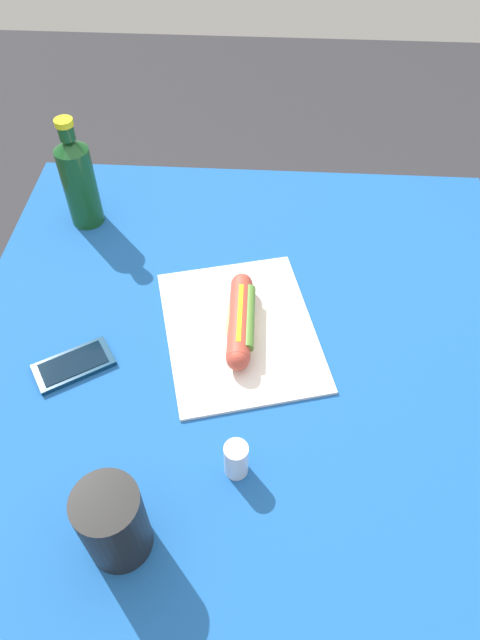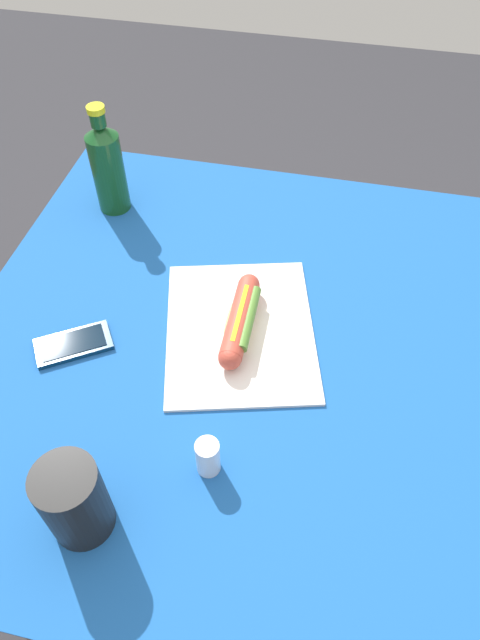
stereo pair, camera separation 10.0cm
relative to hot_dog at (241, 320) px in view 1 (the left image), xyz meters
The scene contains 8 objects.
ground_plane 0.80m from the hot_dog, 31.40° to the left, with size 6.00×6.00×0.00m, color #2D2D33.
dining_table 0.17m from the hot_dog, 31.40° to the left, with size 1.03×1.02×0.77m.
paper_wrapper 0.03m from the hot_dog, 88.83° to the right, with size 0.33×0.26×0.01m, color silver.
hot_dog is the anchor object (origin of this frame).
cell_phone 0.30m from the hot_dog, 70.94° to the right, with size 0.13×0.14×0.01m.
soda_bottle 0.45m from the hot_dog, 129.85° to the right, with size 0.07×0.07×0.24m.
drinking_cup 0.41m from the hot_dog, 20.10° to the right, with size 0.09×0.09×0.14m, color black.
salt_shaker 0.27m from the hot_dog, ahead, with size 0.04×0.04×0.07m, color silver.
Camera 1 is at (0.62, 0.02, 1.56)m, focal length 32.09 mm.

